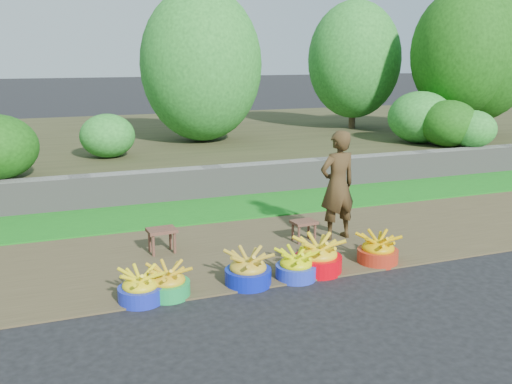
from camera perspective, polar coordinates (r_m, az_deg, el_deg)
name	(u,v)px	position (r m, az deg, el deg)	size (l,w,h in m)	color
ground_plane	(317,281)	(6.47, 6.13, -8.84)	(120.00, 120.00, 0.00)	black
dirt_shoulder	(274,246)	(7.53, 1.82, -5.41)	(80.00, 2.50, 0.02)	#4A4028
grass_verge	(227,208)	(9.32, -2.92, -1.60)	(80.00, 1.50, 0.04)	#177719
retaining_wall	(212,182)	(10.05, -4.44, 0.99)	(80.00, 0.35, 0.55)	slate
earth_bank	(157,144)	(14.74, -9.89, 4.78)	(80.00, 10.00, 0.50)	#3A3A1F
vegetation	(67,51)	(12.61, -18.37, 13.22)	(35.87, 7.02, 4.81)	#403022
basin_a	(140,288)	(5.99, -11.50, -9.37)	(0.46, 0.46, 0.34)	#1828B0
basin_b	(168,283)	(6.07, -8.78, -8.95)	(0.46, 0.46, 0.34)	#169743
basin_c	(248,270)	(6.28, -0.80, -7.82)	(0.51, 0.51, 0.38)	#0B1BA9
basin_d	(296,266)	(6.46, 4.02, -7.38)	(0.46, 0.46, 0.34)	#2136BB
basin_e	(318,257)	(6.66, 6.24, -6.48)	(0.55, 0.55, 0.41)	red
basin_f	(378,250)	(7.06, 12.09, -5.73)	(0.49, 0.49, 0.37)	#A72915
stool_left	(162,234)	(7.28, -9.41, -4.12)	(0.37, 0.29, 0.31)	brown
stool_right	(304,225)	(7.65, 4.81, -3.31)	(0.34, 0.27, 0.28)	brown
vendor_woman	(338,185)	(7.70, 8.15, 0.68)	(0.54, 0.35, 1.48)	black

